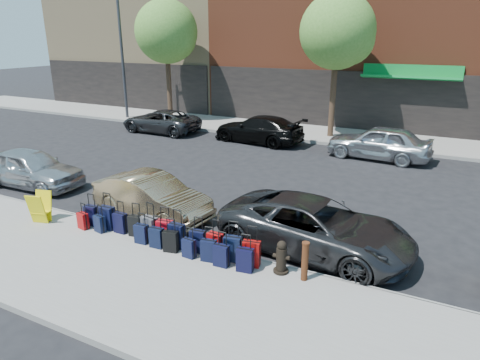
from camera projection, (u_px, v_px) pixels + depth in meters
The scene contains 38 objects.
ground at pixel (245, 191), 15.43m from camera, with size 120.00×120.00×0.00m, color black.
sidewalk_near at pixel (121, 276), 9.91m from camera, with size 60.00×4.00×0.15m, color gray.
sidewalk_far at pixel (324, 134), 23.85m from camera, with size 60.00×4.00×0.15m, color gray.
curb_near at pixel (172, 240), 11.62m from camera, with size 60.00×0.08×0.15m, color gray.
curb_far at pixel (312, 142), 22.14m from camera, with size 60.00×0.08×0.15m, color gray.
building_left at pixel (166, 0), 34.85m from camera, with size 15.00×12.12×16.00m.
tree_left at pixel (168, 33), 25.90m from camera, with size 3.80×3.80×7.27m.
tree_center at pixel (340, 33), 21.42m from camera, with size 3.80×3.80×7.27m.
streetlight at pixel (124, 46), 26.80m from camera, with size 2.59×0.18×8.00m.
suitcase_front_0 at pixel (91, 215), 12.27m from camera, with size 0.40×0.24×0.94m.
suitcase_front_1 at pixel (107, 218), 12.03m from camera, with size 0.44×0.24×1.06m.
suitcase_front_2 at pixel (120, 223), 11.82m from camera, with size 0.38×0.21×0.91m.
suitcase_front_3 at pixel (136, 226), 11.62m from camera, with size 0.41×0.27×0.94m.
suitcase_front_4 at pixel (150, 228), 11.39m from camera, with size 0.46×0.30×1.04m.
suitcase_front_5 at pixel (165, 231), 11.25m from camera, with size 0.44×0.29×0.99m.
suitcase_front_6 at pixel (177, 235), 11.00m from camera, with size 0.42×0.24×1.02m.
suitcase_front_7 at pixel (198, 241), 10.76m from camera, with size 0.41×0.26×0.94m.
suitcase_front_8 at pixel (215, 244), 10.61m from camera, with size 0.40×0.25×0.93m.
suitcase_front_9 at pixel (233, 249), 10.32m from camera, with size 0.45×0.29×1.02m.
suitcase_front_10 at pixel (251, 254), 10.10m from camera, with size 0.46×0.31×1.01m.
suitcase_back_0 at pixel (83, 221), 12.06m from camera, with size 0.34×0.24×0.76m.
suitcase_back_1 at pixel (100, 224), 11.87m from camera, with size 0.35×0.24×0.77m.
suitcase_back_4 at pixel (141, 234), 11.23m from camera, with size 0.36×0.22×0.83m.
suitcase_back_5 at pixel (157, 237), 11.00m from camera, with size 0.37×0.23×0.86m.
suitcase_back_6 at pixel (171, 241), 10.79m from camera, with size 0.40×0.28×0.88m.
suitcase_back_7 at pixel (189, 248), 10.51m from camera, with size 0.34×0.22×0.78m.
suitcase_back_8 at pixel (209, 250), 10.34m from camera, with size 0.40×0.27×0.88m.
suitcase_back_9 at pixel (221, 255), 10.11m from camera, with size 0.37×0.22×0.87m.
suitcase_back_10 at pixel (245, 260), 9.88m from camera, with size 0.41×0.27×0.91m.
fire_hydrant at pixel (281, 258), 9.80m from camera, with size 0.40×0.36×0.80m.
bollard at pixel (305, 261), 9.46m from camera, with size 0.17×0.17×0.93m.
display_rack at pixel (40, 208), 12.43m from camera, with size 0.63×0.67×0.90m.
car_near_0 at pixel (31, 168), 15.74m from camera, with size 1.68×4.16×1.42m, color silver.
car_near_1 at pixel (152, 196), 13.15m from camera, with size 1.38×3.97×1.31m, color #9E8661.
car_near_2 at pixel (315, 227), 10.97m from camera, with size 2.31×5.01×1.39m, color #2F2F31.
car_far_0 at pixel (161, 121), 24.53m from camera, with size 2.14×4.64×1.29m, color #313133.
car_far_1 at pixel (258, 129), 22.19m from camera, with size 1.96×4.83×1.40m, color black.
car_far_2 at pixel (379, 142), 19.21m from camera, with size 1.82×4.53×1.54m, color silver.
Camera 1 is at (6.36, -12.99, 5.39)m, focal length 32.00 mm.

